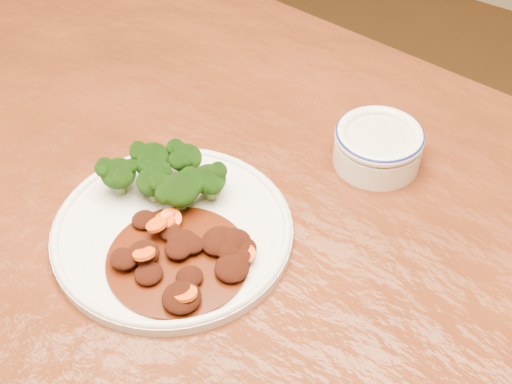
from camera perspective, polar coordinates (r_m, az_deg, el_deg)
The scene contains 5 objects.
dining_table at distance 0.90m, azimuth -1.90°, elevation -6.44°, with size 1.57×1.03×0.75m.
dinner_plate at distance 0.83m, azimuth -6.71°, elevation -3.06°, with size 0.28×0.28×0.02m.
broccoli_florets at distance 0.85m, azimuth -7.23°, elevation 1.43°, with size 0.14×0.11×0.05m.
mince_stew at distance 0.79m, azimuth -5.28°, elevation -5.16°, with size 0.16×0.16×0.03m.
dip_bowl at distance 0.92m, azimuth 9.75°, elevation 3.75°, with size 0.11×0.11×0.05m.
Camera 1 is at (0.34, -0.45, 1.38)m, focal length 50.00 mm.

